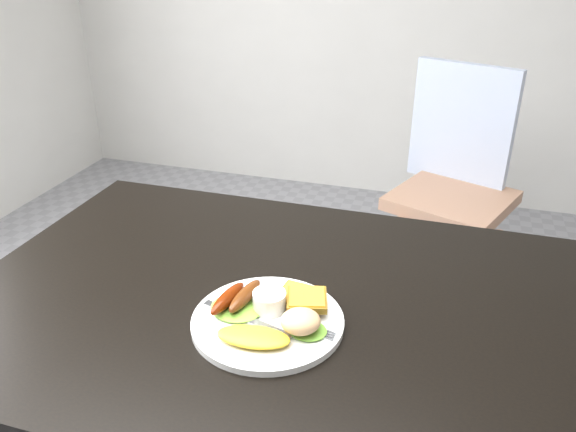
{
  "coord_description": "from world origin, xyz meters",
  "views": [
    {
      "loc": [
        0.26,
        -0.82,
        1.35
      ],
      "look_at": [
        0.0,
        0.04,
        0.9
      ],
      "focal_mm": 35.0,
      "sensor_mm": 36.0,
      "label": 1
    }
  ],
  "objects": [
    {
      "name": "sausage_a",
      "position": [
        -0.08,
        -0.07,
        0.78
      ],
      "size": [
        0.04,
        0.11,
        0.03
      ],
      "primitive_type": "ellipsoid",
      "rotation": [
        0.0,
        0.0,
        -0.16
      ],
      "color": "#5A2B04",
      "rests_on": "lettuce_left"
    },
    {
      "name": "toast_b",
      "position": [
        0.06,
        -0.04,
        0.78
      ],
      "size": [
        0.09,
        0.09,
        0.01
      ],
      "primitive_type": "cube",
      "rotation": [
        0.0,
        0.0,
        0.27
      ],
      "color": "olive",
      "rests_on": "toast_a"
    },
    {
      "name": "omelette",
      "position": [
        -0.0,
        -0.15,
        0.77
      ],
      "size": [
        0.13,
        0.07,
        0.02
      ],
      "primitive_type": "ellipsoid",
      "rotation": [
        0.0,
        0.0,
        0.09
      ],
      "color": "#FFE844",
      "rests_on": "plate"
    },
    {
      "name": "toast_a",
      "position": [
        0.04,
        -0.02,
        0.77
      ],
      "size": [
        0.08,
        0.08,
        0.01
      ],
      "primitive_type": "cube",
      "rotation": [
        0.0,
        0.0,
        -0.11
      ],
      "color": "maroon",
      "rests_on": "plate"
    },
    {
      "name": "potato_salad",
      "position": [
        0.07,
        -0.1,
        0.79
      ],
      "size": [
        0.09,
        0.08,
        0.04
      ],
      "primitive_type": "ellipsoid",
      "rotation": [
        0.0,
        0.0,
        0.39
      ],
      "color": "beige",
      "rests_on": "lettuce_right"
    },
    {
      "name": "person",
      "position": [
        0.29,
        0.73,
        0.7
      ],
      "size": [
        0.59,
        0.49,
        1.41
      ],
      "primitive_type": "imported",
      "rotation": [
        0.0,
        0.0,
        3.49
      ],
      "color": "navy",
      "rests_on": "ground"
    },
    {
      "name": "fork",
      "position": [
        -0.03,
        -0.1,
        0.76
      ],
      "size": [
        0.18,
        0.06,
        0.0
      ],
      "primitive_type": "cube",
      "rotation": [
        0.0,
        0.0,
        -0.27
      ],
      "color": "#ADAFB7",
      "rests_on": "plate"
    },
    {
      "name": "dining_table",
      "position": [
        0.0,
        0.0,
        0.73
      ],
      "size": [
        1.2,
        0.8,
        0.04
      ],
      "primitive_type": "cube",
      "color": "black",
      "rests_on": "ground"
    },
    {
      "name": "lettuce_left",
      "position": [
        -0.06,
        -0.07,
        0.77
      ],
      "size": [
        0.12,
        0.11,
        0.01
      ],
      "primitive_type": "ellipsoid",
      "rotation": [
        0.0,
        0.0,
        -0.26
      ],
      "color": "#66A036",
      "rests_on": "plate"
    },
    {
      "name": "lettuce_right",
      "position": [
        0.08,
        -0.1,
        0.77
      ],
      "size": [
        0.07,
        0.06,
        0.01
      ],
      "primitive_type": "ellipsoid",
      "rotation": [
        0.0,
        0.0,
        -0.03
      ],
      "color": "#5B8D1E",
      "rests_on": "plate"
    },
    {
      "name": "sausage_b",
      "position": [
        -0.05,
        -0.06,
        0.78
      ],
      "size": [
        0.04,
        0.11,
        0.03
      ],
      "primitive_type": "ellipsoid",
      "rotation": [
        0.0,
        0.0,
        -0.14
      ],
      "color": "#5C2A0F",
      "rests_on": "lettuce_left"
    },
    {
      "name": "plate",
      "position": [
        0.0,
        -0.08,
        0.76
      ],
      "size": [
        0.26,
        0.26,
        0.01
      ],
      "primitive_type": "cylinder",
      "color": "white",
      "rests_on": "dining_table"
    },
    {
      "name": "dining_chair",
      "position": [
        0.29,
        1.21,
        0.45
      ],
      "size": [
        0.52,
        0.52,
        0.05
      ],
      "primitive_type": "cube",
      "rotation": [
        0.0,
        0.0,
        -0.38
      ],
      "color": "#A4775C",
      "rests_on": "ground"
    },
    {
      "name": "ramekin",
      "position": [
        -0.0,
        -0.06,
        0.78
      ],
      "size": [
        0.07,
        0.07,
        0.03
      ],
      "primitive_type": "cylinder",
      "rotation": [
        0.0,
        0.0,
        0.22
      ],
      "color": "white",
      "rests_on": "plate"
    }
  ]
}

